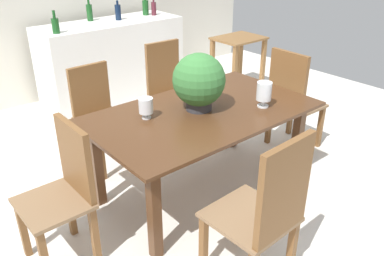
{
  "coord_description": "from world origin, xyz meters",
  "views": [
    {
      "loc": [
        -1.89,
        -2.41,
        1.99
      ],
      "look_at": [
        -0.02,
        -0.18,
        0.55
      ],
      "focal_mm": 37.49,
      "sensor_mm": 36.0,
      "label": 1
    }
  ],
  "objects": [
    {
      "name": "flower_centerpiece",
      "position": [
        -0.01,
        -0.24,
        0.97
      ],
      "size": [
        0.41,
        0.41,
        0.45
      ],
      "color": "#333338",
      "rests_on": "dining_table"
    },
    {
      "name": "wine_bottle_clear",
      "position": [
        -0.21,
        1.9,
        1.07
      ],
      "size": [
        0.08,
        0.08,
        0.25
      ],
      "color": "#194C1E",
      "rests_on": "kitchen_counter"
    },
    {
      "name": "chair_near_left",
      "position": [
        -0.39,
        -1.28,
        0.57
      ],
      "size": [
        0.47,
        0.48,
        1.04
      ],
      "rotation": [
        0.0,
        0.0,
        3.17
      ],
      "color": "brown",
      "rests_on": "ground"
    },
    {
      "name": "ground_plane",
      "position": [
        0.0,
        0.0,
        0.0
      ],
      "size": [
        7.04,
        7.04,
        0.0
      ],
      "primitive_type": "plane",
      "color": "silver"
    },
    {
      "name": "chair_head_end",
      "position": [
        -1.15,
        -0.28,
        0.53
      ],
      "size": [
        0.41,
        0.44,
        0.95
      ],
      "rotation": [
        0.0,
        0.0,
        -1.57
      ],
      "color": "brown",
      "rests_on": "ground"
    },
    {
      "name": "crystal_vase_left",
      "position": [
        0.42,
        -0.53,
        0.86
      ],
      "size": [
        0.12,
        0.12,
        0.2
      ],
      "color": "silver",
      "rests_on": "dining_table"
    },
    {
      "name": "wine_bottle_green",
      "position": [
        0.69,
        2.1,
        1.07
      ],
      "size": [
        0.07,
        0.07,
        0.24
      ],
      "color": "#0F1E38",
      "rests_on": "kitchen_counter"
    },
    {
      "name": "wine_bottle_amber",
      "position": [
        1.22,
        2.08,
        1.07
      ],
      "size": [
        0.06,
        0.06,
        0.23
      ],
      "color": "#511E28",
      "rests_on": "kitchen_counter"
    },
    {
      "name": "chair_far_left",
      "position": [
        -0.4,
        0.7,
        0.51
      ],
      "size": [
        0.43,
        0.48,
        0.92
      ],
      "rotation": [
        0.0,
        0.0,
        0.03
      ],
      "color": "brown",
      "rests_on": "ground"
    },
    {
      "name": "wine_bottle_tall",
      "position": [
        1.14,
        2.15,
        1.08
      ],
      "size": [
        0.08,
        0.08,
        0.27
      ],
      "color": "#194C1E",
      "rests_on": "kitchen_counter"
    },
    {
      "name": "wine_bottle_dark",
      "position": [
        0.39,
        2.28,
        1.08
      ],
      "size": [
        0.07,
        0.07,
        0.27
      ],
      "color": "#194C1E",
      "rests_on": "kitchen_counter"
    },
    {
      "name": "side_table",
      "position": [
        1.91,
        1.17,
        0.55
      ],
      "size": [
        0.62,
        0.5,
        0.74
      ],
      "color": "brown",
      "rests_on": "ground"
    },
    {
      "name": "kitchen_counter",
      "position": [
        0.55,
        2.09,
        0.49
      ],
      "size": [
        1.81,
        0.66,
        0.98
      ],
      "primitive_type": "cube",
      "color": "white",
      "rests_on": "ground"
    },
    {
      "name": "chair_far_right",
      "position": [
        0.4,
        0.7,
        0.55
      ],
      "size": [
        0.43,
        0.45,
        1.0
      ],
      "rotation": [
        0.0,
        0.0,
        -0.06
      ],
      "color": "brown",
      "rests_on": "ground"
    },
    {
      "name": "dining_table",
      "position": [
        0.0,
        -0.28,
        0.63
      ],
      "size": [
        1.77,
        1.04,
        0.73
      ],
      "color": "#4C2D19",
      "rests_on": "ground"
    },
    {
      "name": "chair_foot_end",
      "position": [
        1.15,
        -0.28,
        0.55
      ],
      "size": [
        0.43,
        0.46,
        1.01
      ],
      "rotation": [
        0.0,
        0.0,
        1.55
      ],
      "color": "brown",
      "rests_on": "ground"
    },
    {
      "name": "wine_glass",
      "position": [
        0.47,
        0.07,
        0.85
      ],
      "size": [
        0.07,
        0.07,
        0.16
      ],
      "color": "silver",
      "rests_on": "dining_table"
    },
    {
      "name": "crystal_vase_center_near",
      "position": [
        -0.41,
        -0.12,
        0.83
      ],
      "size": [
        0.11,
        0.11,
        0.16
      ],
      "color": "silver",
      "rests_on": "dining_table"
    }
  ]
}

